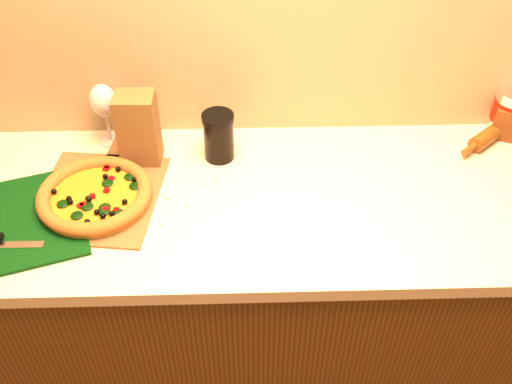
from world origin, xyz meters
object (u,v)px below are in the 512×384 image
at_px(pizza_peel, 99,193).
at_px(wine_glass, 103,103).
at_px(coffee_canister, 510,111).
at_px(dark_jar, 219,136).
at_px(rolling_pin, 497,130).
at_px(pizza, 95,195).
at_px(cutting_board, 33,219).

distance_m(pizza_peel, wine_glass, 0.29).
distance_m(pizza_peel, coffee_canister, 1.27).
xyz_separation_m(pizza_peel, dark_jar, (0.34, 0.16, 0.07)).
bearing_deg(coffee_canister, dark_jar, -173.46).
bearing_deg(pizza_peel, coffee_canister, 19.17).
distance_m(rolling_pin, wine_glass, 1.22).
height_order(pizza_peel, rolling_pin, rolling_pin).
bearing_deg(pizza, dark_jar, 30.09).
bearing_deg(pizza, cutting_board, -157.48).
distance_m(rolling_pin, coffee_canister, 0.07).
distance_m(pizza_peel, dark_jar, 0.38).
distance_m(pizza_peel, cutting_board, 0.19).
height_order(coffee_canister, wine_glass, wine_glass).
bearing_deg(dark_jar, rolling_pin, 5.16).
distance_m(cutting_board, coffee_canister, 1.45).
xyz_separation_m(pizza, coffee_canister, (1.25, 0.30, 0.05)).
relative_size(rolling_pin, wine_glass, 1.46).
bearing_deg(pizza, coffee_canister, 13.54).
distance_m(pizza, wine_glass, 0.31).
bearing_deg(dark_jar, pizza_peel, -154.41).
xyz_separation_m(rolling_pin, coffee_canister, (0.03, 0.03, 0.05)).
height_order(pizza, cutting_board, pizza).
bearing_deg(cutting_board, coffee_canister, -3.09).
relative_size(pizza, coffee_canister, 2.11).
xyz_separation_m(cutting_board, coffee_canister, (1.40, 0.37, 0.07)).
distance_m(rolling_pin, dark_jar, 0.88).
bearing_deg(rolling_pin, pizza_peel, -168.78).
height_order(coffee_canister, dark_jar, dark_jar).
relative_size(pizza, wine_glass, 1.56).
relative_size(pizza_peel, pizza, 1.66).
bearing_deg(cutting_board, pizza_peel, 14.51).
relative_size(cutting_board, dark_jar, 2.78).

